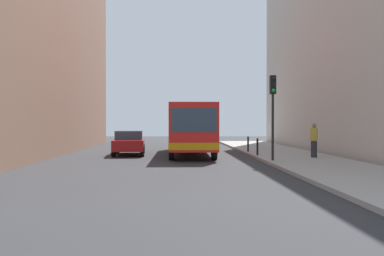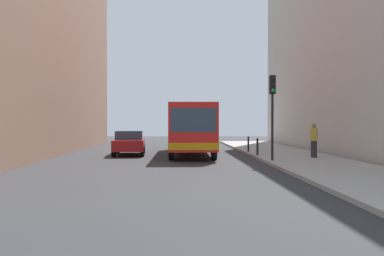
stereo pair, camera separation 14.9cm
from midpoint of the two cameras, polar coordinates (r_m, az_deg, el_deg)
name	(u,v)px [view 1 (the left image)]	position (r m, az deg, el deg)	size (l,w,h in m)	color
ground_plane	(197,160)	(22.25, 0.53, -4.37)	(80.00, 80.00, 0.00)	#2D2D30
sidewalk	(299,159)	(23.14, 14.04, -4.00)	(4.40, 40.00, 0.15)	#9E9991
building_left	(4,22)	(28.80, -24.06, 12.92)	(7.00, 32.00, 16.18)	#936B56
building_right	(377,11)	(29.84, 23.51, 14.21)	(7.00, 32.00, 17.94)	#BCB7AD
bus	(191,127)	(26.41, -0.34, 0.18)	(2.61, 11.04, 3.00)	red
car_beside_bus	(129,142)	(26.26, -8.60, -1.89)	(2.07, 4.50, 1.48)	maroon
traffic_light	(273,101)	(20.80, 10.62, 3.56)	(0.28, 0.33, 4.10)	black
bollard_near	(257,147)	(24.01, 8.63, -2.51)	(0.11, 0.11, 0.95)	black
bollard_mid	(248,144)	(27.01, 7.40, -2.15)	(0.11, 0.11, 0.95)	black
pedestrian_near_signal	(314,140)	(23.08, 15.91, -1.61)	(0.38, 0.38, 1.79)	#26262D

